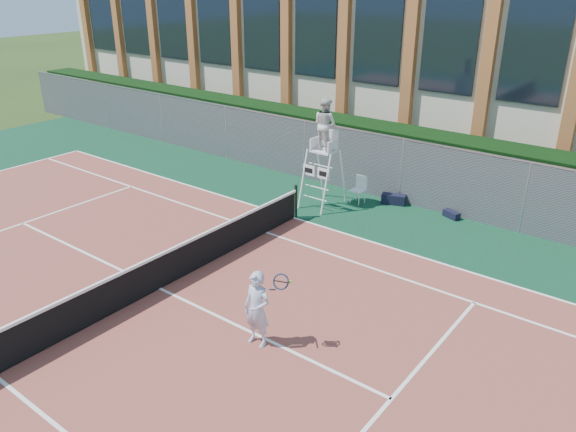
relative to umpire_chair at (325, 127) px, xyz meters
The scene contains 12 objects.
ground 7.53m from the umpire_chair, 90.54° to the right, with size 120.00×120.00×0.00m, color #233814.
apron 6.60m from the umpire_chair, 90.63° to the right, with size 36.00×20.00×0.01m, color #0B3420.
tennis_court 7.53m from the umpire_chair, 90.54° to the right, with size 23.77×10.97×0.02m, color brown.
tennis_net 7.36m from the umpire_chair, 90.54° to the right, with size 0.10×11.30×1.10m.
fence 2.34m from the umpire_chair, 92.19° to the left, with size 40.00×0.06×2.20m, color #595E60, non-canonical shape.
hedge 3.34m from the umpire_chair, 91.30° to the left, with size 40.00×1.40×2.20m, color black.
building 11.00m from the umpire_chair, 90.35° to the left, with size 45.00×10.60×8.22m.
umpire_chair is the anchor object (origin of this frame).
plastic_chair 2.44m from the umpire_chair, 45.47° to the left, with size 0.46×0.46×0.93m.
sports_bag_near 3.43m from the umpire_chair, 38.27° to the left, with size 0.79×0.32×0.34m, color black.
sports_bag_far 4.89m from the umpire_chair, 21.79° to the left, with size 0.55×0.24×0.22m, color black.
tennis_player 8.17m from the umpire_chair, 65.47° to the right, with size 0.95×0.66×1.70m.
Camera 1 is at (9.83, -7.54, 7.20)m, focal length 35.00 mm.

